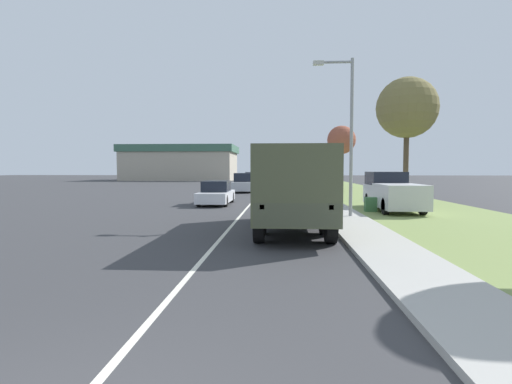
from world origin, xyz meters
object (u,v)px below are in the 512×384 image
at_px(pickup_truck, 392,192).
at_px(car_nearest_ahead, 216,194).
at_px(lamp_post, 346,122).
at_px(military_truck, 292,184).
at_px(car_third_ahead, 252,180).
at_px(car_fourth_ahead, 280,178).
at_px(car_second_ahead, 243,184).

bearing_deg(pickup_truck, car_nearest_ahead, 162.41).
bearing_deg(lamp_post, military_truck, -123.99).
xyz_separation_m(car_third_ahead, pickup_truck, (9.11, -28.82, 0.17)).
height_order(car_nearest_ahead, pickup_truck, pickup_truck).
xyz_separation_m(military_truck, car_third_ahead, (-3.89, 35.75, -0.84)).
height_order(car_fourth_ahead, lamp_post, lamp_post).
xyz_separation_m(car_fourth_ahead, pickup_truck, (5.73, -39.90, 0.22)).
height_order(pickup_truck, lamp_post, lamp_post).
xyz_separation_m(pickup_truck, lamp_post, (-2.89, -3.47, 3.12)).
relative_size(car_nearest_ahead, car_third_ahead, 1.02).
bearing_deg(car_fourth_ahead, car_third_ahead, -106.97).
height_order(car_nearest_ahead, car_fourth_ahead, car_fourth_ahead).
relative_size(military_truck, pickup_truck, 1.31).
bearing_deg(pickup_truck, military_truck, -127.01).
bearing_deg(car_second_ahead, car_nearest_ahead, -92.03).
bearing_deg(pickup_truck, car_fourth_ahead, 98.17).
distance_m(car_nearest_ahead, car_third_ahead, 25.84).
distance_m(car_third_ahead, lamp_post, 33.05).
distance_m(military_truck, pickup_truck, 8.70).
height_order(car_nearest_ahead, lamp_post, lamp_post).
bearing_deg(lamp_post, car_third_ahead, 100.90).
height_order(military_truck, car_third_ahead, military_truck).
xyz_separation_m(military_truck, pickup_truck, (5.22, 6.92, -0.67)).
relative_size(car_third_ahead, pickup_truck, 0.83).
bearing_deg(car_fourth_ahead, lamp_post, -86.26).
bearing_deg(pickup_truck, car_third_ahead, 107.53).
bearing_deg(car_fourth_ahead, car_second_ahead, -97.55).
xyz_separation_m(military_truck, car_second_ahead, (-3.77, 22.22, -0.84)).
bearing_deg(car_nearest_ahead, pickup_truck, -17.59).
bearing_deg(military_truck, car_third_ahead, 96.20).
distance_m(military_truck, car_nearest_ahead, 10.81).
bearing_deg(car_third_ahead, lamp_post, -79.10).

